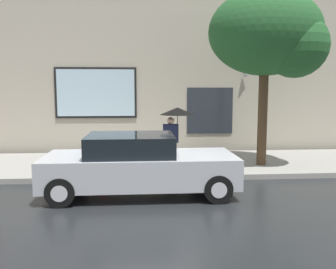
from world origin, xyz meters
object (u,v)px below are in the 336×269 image
at_px(pedestrian_with_umbrella, 176,119).
at_px(street_tree, 271,36).
at_px(parked_car, 138,165).
at_px(fire_hydrant, 102,155).

xyz_separation_m(pedestrian_with_umbrella, street_tree, (2.92, 0.19, 2.49)).
xyz_separation_m(parked_car, street_tree, (4.03, 2.36, 3.41)).
xyz_separation_m(fire_hydrant, pedestrian_with_umbrella, (2.20, -0.09, 1.09)).
distance_m(fire_hydrant, street_tree, 6.24).
bearing_deg(pedestrian_with_umbrella, fire_hydrant, 177.53).
distance_m(pedestrian_with_umbrella, street_tree, 3.84).
distance_m(parked_car, street_tree, 5.78).
height_order(parked_car, street_tree, street_tree).
relative_size(parked_car, street_tree, 0.84).
height_order(pedestrian_with_umbrella, street_tree, street_tree).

